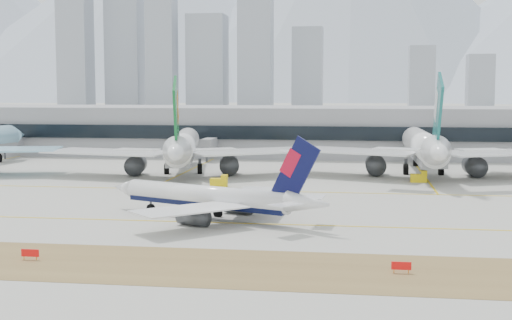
% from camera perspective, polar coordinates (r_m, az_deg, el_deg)
% --- Properties ---
extents(ground, '(3000.00, 3000.00, 0.00)m').
position_cam_1_polar(ground, '(114.14, -0.18, -4.65)').
color(ground, '#9B9991').
rests_on(ground, ground).
extents(taxiing_airliner, '(39.11, 33.20, 13.94)m').
position_cam_1_polar(taxiing_airliner, '(112.54, -3.42, -3.07)').
color(taxiing_airliner, white).
rests_on(taxiing_airliner, ground).
extents(widebody_eva, '(65.06, 64.52, 23.60)m').
position_cam_1_polar(widebody_eva, '(172.73, -5.88, 0.93)').
color(widebody_eva, white).
rests_on(widebody_eva, ground).
extents(widebody_cathay, '(68.23, 66.56, 24.32)m').
position_cam_1_polar(widebody_cathay, '(174.55, 13.32, 0.92)').
color(widebody_cathay, white).
rests_on(widebody_cathay, ground).
extents(terminal, '(280.00, 43.10, 15.00)m').
position_cam_1_polar(terminal, '(226.89, 4.07, 2.37)').
color(terminal, gray).
rests_on(terminal, ground).
extents(hold_sign_left, '(2.20, 0.15, 1.35)m').
position_cam_1_polar(hold_sign_left, '(90.25, -17.62, -7.11)').
color(hold_sign_left, red).
rests_on(hold_sign_left, ground).
extents(hold_sign_right, '(2.20, 0.15, 1.35)m').
position_cam_1_polar(hold_sign_right, '(81.61, 11.55, -8.31)').
color(hold_sign_right, red).
rests_on(hold_sign_right, ground).
extents(gse_b, '(3.55, 2.00, 2.60)m').
position_cam_1_polar(gse_b, '(150.00, -2.93, -1.77)').
color(gse_b, yellow).
rests_on(gse_b, ground).
extents(gse_c, '(3.55, 2.00, 2.60)m').
position_cam_1_polar(gse_c, '(161.61, 12.93, -1.37)').
color(gse_c, yellow).
rests_on(gse_c, ground).
extents(city_skyline, '(342.00, 49.80, 140.00)m').
position_cam_1_polar(city_skyline, '(578.55, -4.12, 8.54)').
color(city_skyline, '#8F96A3').
rests_on(city_skyline, ground).
extents(mountain_ridge, '(2830.00, 1120.00, 470.00)m').
position_cam_1_polar(mountain_ridge, '(1523.89, 9.00, 11.66)').
color(mountain_ridge, '#9EA8B7').
rests_on(mountain_ridge, ground).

